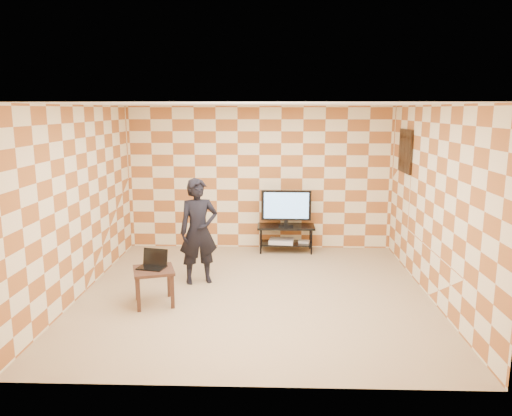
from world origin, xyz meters
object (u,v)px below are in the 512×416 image
(side_table, at_px, (154,275))
(person, at_px, (199,231))
(tv_stand, at_px, (286,233))
(tv, at_px, (286,206))

(side_table, xyz_separation_m, person, (0.49, 0.90, 0.40))
(person, bearing_deg, side_table, -137.78)
(tv_stand, distance_m, person, 2.27)
(tv, bearing_deg, side_table, -125.34)
(tv_stand, xyz_separation_m, tv, (0.00, -0.00, 0.50))
(tv_stand, height_order, side_table, same)
(tv, height_order, side_table, tv)
(tv_stand, xyz_separation_m, person, (-1.38, -1.74, 0.44))
(person, bearing_deg, tv, 32.52)
(side_table, bearing_deg, person, 61.30)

